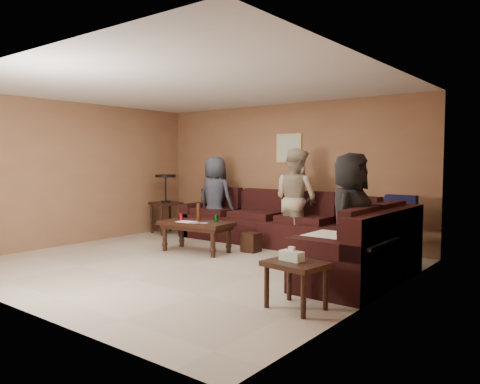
{
  "coord_description": "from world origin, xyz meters",
  "views": [
    {
      "loc": [
        4.62,
        -4.75,
        1.5
      ],
      "look_at": [
        0.25,
        0.85,
        1.0
      ],
      "focal_mm": 35.0,
      "sensor_mm": 36.0,
      "label": 1
    }
  ],
  "objects_px": {
    "coffee_table": "(196,226)",
    "person_right": "(350,219)",
    "waste_bin": "(251,242)",
    "side_table_right": "(295,268)",
    "end_table_left": "(166,203)",
    "person_left": "(215,197)",
    "sectional_sofa": "(294,234)",
    "person_middle": "(296,199)"
  },
  "relations": [
    {
      "from": "person_left",
      "to": "person_right",
      "type": "distance_m",
      "value": 3.76
    },
    {
      "from": "end_table_left",
      "to": "waste_bin",
      "type": "relative_size",
      "value": 3.87
    },
    {
      "from": "coffee_table",
      "to": "person_middle",
      "type": "distance_m",
      "value": 1.71
    },
    {
      "from": "end_table_left",
      "to": "person_left",
      "type": "distance_m",
      "value": 1.19
    },
    {
      "from": "waste_bin",
      "to": "side_table_right",
      "type": "bearing_deg",
      "value": -44.69
    },
    {
      "from": "coffee_table",
      "to": "waste_bin",
      "type": "relative_size",
      "value": 4.02
    },
    {
      "from": "person_right",
      "to": "person_left",
      "type": "bearing_deg",
      "value": 58.24
    },
    {
      "from": "waste_bin",
      "to": "person_left",
      "type": "height_order",
      "value": "person_left"
    },
    {
      "from": "side_table_right",
      "to": "person_middle",
      "type": "relative_size",
      "value": 0.38
    },
    {
      "from": "waste_bin",
      "to": "sectional_sofa",
      "type": "bearing_deg",
      "value": 20.07
    },
    {
      "from": "sectional_sofa",
      "to": "person_right",
      "type": "relative_size",
      "value": 2.95
    },
    {
      "from": "sectional_sofa",
      "to": "person_right",
      "type": "bearing_deg",
      "value": -37.66
    },
    {
      "from": "waste_bin",
      "to": "person_middle",
      "type": "distance_m",
      "value": 1.04
    },
    {
      "from": "sectional_sofa",
      "to": "waste_bin",
      "type": "xyz_separation_m",
      "value": [
        -0.66,
        -0.24,
        -0.17
      ]
    },
    {
      "from": "waste_bin",
      "to": "person_middle",
      "type": "height_order",
      "value": "person_middle"
    },
    {
      "from": "sectional_sofa",
      "to": "coffee_table",
      "type": "bearing_deg",
      "value": -149.97
    },
    {
      "from": "sectional_sofa",
      "to": "coffee_table",
      "type": "height_order",
      "value": "sectional_sofa"
    },
    {
      "from": "end_table_left",
      "to": "person_middle",
      "type": "distance_m",
      "value": 2.96
    },
    {
      "from": "sectional_sofa",
      "to": "person_right",
      "type": "height_order",
      "value": "person_right"
    },
    {
      "from": "person_left",
      "to": "sectional_sofa",
      "type": "bearing_deg",
      "value": 166.47
    },
    {
      "from": "person_left",
      "to": "person_right",
      "type": "relative_size",
      "value": 0.98
    },
    {
      "from": "end_table_left",
      "to": "waste_bin",
      "type": "bearing_deg",
      "value": -10.51
    },
    {
      "from": "sectional_sofa",
      "to": "waste_bin",
      "type": "relative_size",
      "value": 15.11
    },
    {
      "from": "end_table_left",
      "to": "person_middle",
      "type": "bearing_deg",
      "value": 3.37
    },
    {
      "from": "waste_bin",
      "to": "person_right",
      "type": "height_order",
      "value": "person_right"
    },
    {
      "from": "person_left",
      "to": "person_right",
      "type": "bearing_deg",
      "value": 154.1
    },
    {
      "from": "end_table_left",
      "to": "person_right",
      "type": "distance_m",
      "value": 4.8
    },
    {
      "from": "coffee_table",
      "to": "person_right",
      "type": "xyz_separation_m",
      "value": [
        2.81,
        -0.33,
        0.37
      ]
    },
    {
      "from": "end_table_left",
      "to": "sectional_sofa",
      "type": "bearing_deg",
      "value": -3.97
    },
    {
      "from": "person_right",
      "to": "coffee_table",
      "type": "bearing_deg",
      "value": 75.47
    },
    {
      "from": "coffee_table",
      "to": "sectional_sofa",
      "type": "bearing_deg",
      "value": 30.03
    },
    {
      "from": "coffee_table",
      "to": "waste_bin",
      "type": "height_order",
      "value": "coffee_table"
    },
    {
      "from": "end_table_left",
      "to": "side_table_right",
      "type": "bearing_deg",
      "value": -28.84
    },
    {
      "from": "coffee_table",
      "to": "person_left",
      "type": "xyz_separation_m",
      "value": [
        -0.63,
        1.2,
        0.36
      ]
    },
    {
      "from": "coffee_table",
      "to": "person_right",
      "type": "distance_m",
      "value": 2.86
    },
    {
      "from": "end_table_left",
      "to": "person_middle",
      "type": "relative_size",
      "value": 0.71
    },
    {
      "from": "sectional_sofa",
      "to": "person_left",
      "type": "xyz_separation_m",
      "value": [
        -2.0,
        0.41,
        0.45
      ]
    },
    {
      "from": "coffee_table",
      "to": "person_middle",
      "type": "height_order",
      "value": "person_middle"
    },
    {
      "from": "sectional_sofa",
      "to": "waste_bin",
      "type": "height_order",
      "value": "sectional_sofa"
    },
    {
      "from": "side_table_right",
      "to": "person_left",
      "type": "height_order",
      "value": "person_left"
    },
    {
      "from": "person_left",
      "to": "person_right",
      "type": "height_order",
      "value": "person_right"
    },
    {
      "from": "person_left",
      "to": "side_table_right",
      "type": "bearing_deg",
      "value": 139.53
    }
  ]
}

